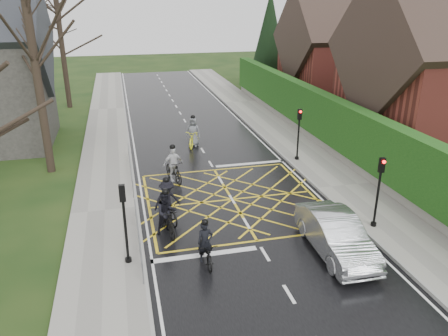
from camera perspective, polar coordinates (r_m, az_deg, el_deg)
name	(u,v)px	position (r m, az deg, el deg)	size (l,w,h in m)	color
ground	(232,199)	(21.30, 1.06, -4.13)	(120.00, 120.00, 0.00)	black
road	(232,199)	(21.29, 1.06, -4.12)	(9.00, 80.00, 0.01)	black
sidewalk_right	(344,186)	(23.39, 15.45, -2.33)	(3.00, 80.00, 0.15)	gray
sidewalk_left	(105,211)	(20.72, -15.29, -5.48)	(3.00, 80.00, 0.15)	gray
stone_wall	(324,144)	(29.02, 12.99, 3.13)	(0.50, 38.00, 0.70)	slate
hedge	(327,117)	(28.54, 13.27, 6.46)	(0.90, 38.00, 2.80)	#123A10
house_far	(341,55)	(41.81, 14.99, 14.08)	(9.80, 8.80, 10.30)	maroon
conifer	(269,41)	(47.44, 5.94, 16.22)	(4.60, 4.60, 10.00)	black
tree_near	(29,24)	(24.95, -24.13, 16.74)	(9.24, 9.24, 11.44)	black
tree_mid	(32,6)	(32.98, -23.84, 18.76)	(10.08, 10.08, 12.48)	black
tree_far	(59,23)	(40.87, -20.76, 17.31)	(8.40, 8.40, 10.40)	black
railing_south	(138,232)	(17.26, -11.14, -8.15)	(0.05, 5.04, 1.03)	slate
railing_north	(130,164)	(24.09, -12.15, 0.51)	(0.05, 6.04, 1.03)	slate
traffic_light_ne	(298,135)	(25.99, 9.69, 4.27)	(0.24, 0.31, 3.21)	black
traffic_light_se	(378,193)	(19.06, 19.46, -3.13)	(0.24, 0.31, 3.21)	black
traffic_light_sw	(125,225)	(15.96, -12.78, -7.26)	(0.24, 0.31, 3.21)	black
cyclist_rear	(206,249)	(16.31, -2.40, -10.48)	(0.72, 1.84, 1.76)	black
cyclist_back	(167,217)	(18.23, -7.50, -6.32)	(1.01, 2.06, 2.00)	black
cyclist_mid	(167,205)	(19.26, -7.41, -4.76)	(1.35, 2.21, 2.03)	black
cyclist_front	(173,168)	(23.26, -6.62, 0.03)	(1.19, 2.13, 2.05)	black
cyclist_lead	(193,136)	(28.76, -4.01, 4.25)	(1.50, 2.28, 2.10)	yellow
car	(336,235)	(17.30, 14.40, -8.44)	(1.62, 4.64, 1.53)	#B3B6BB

